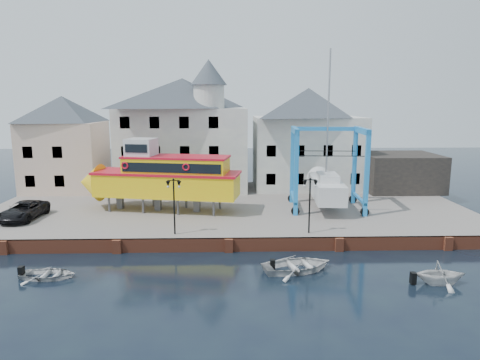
{
  "coord_description": "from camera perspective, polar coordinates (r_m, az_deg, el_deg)",
  "views": [
    {
      "loc": [
        -0.0,
        -29.42,
        10.69
      ],
      "look_at": [
        1.0,
        7.0,
        4.0
      ],
      "focal_mm": 32.0,
      "sensor_mm": 36.0,
      "label": 1
    }
  ],
  "objects": [
    {
      "name": "shed_dark",
      "position": [
        50.74,
        20.44,
        1.03
      ],
      "size": [
        8.0,
        7.0,
        4.0
      ],
      "primitive_type": "cube",
      "color": "black",
      "rests_on": "hardstanding"
    },
    {
      "name": "lamp_post_left",
      "position": [
        31.56,
        -8.82,
        -1.64
      ],
      "size": [
        1.12,
        0.32,
        4.2
      ],
      "color": "black",
      "rests_on": "hardstanding"
    },
    {
      "name": "van",
      "position": [
        40.12,
        -26.88,
        -3.65
      ],
      "size": [
        2.68,
        5.34,
        1.45
      ],
      "primitive_type": "imported",
      "rotation": [
        0.0,
        0.0,
        -0.05
      ],
      "color": "black",
      "rests_on": "hardstanding"
    },
    {
      "name": "ground",
      "position": [
        31.3,
        -1.5,
        -9.57
      ],
      "size": [
        140.0,
        140.0,
        0.0
      ],
      "primitive_type": "plane",
      "color": "black",
      "rests_on": "ground"
    },
    {
      "name": "motorboat_d",
      "position": [
        29.48,
        -24.19,
        -11.81
      ],
      "size": [
        3.42,
        2.51,
        0.69
      ],
      "primitive_type": "imported",
      "rotation": [
        0.0,
        0.0,
        1.53
      ],
      "color": "silver",
      "rests_on": "ground"
    },
    {
      "name": "lamp_post_right",
      "position": [
        31.88,
        9.31,
        -1.53
      ],
      "size": [
        1.12,
        0.32,
        4.2
      ],
      "color": "black",
      "rests_on": "hardstanding"
    },
    {
      "name": "quay_wall",
      "position": [
        31.23,
        -1.5,
        -8.64
      ],
      "size": [
        44.0,
        0.47,
        1.0
      ],
      "color": "brown",
      "rests_on": "ground"
    },
    {
      "name": "building_pink",
      "position": [
        50.92,
        -22.34,
        4.51
      ],
      "size": [
        8.0,
        7.0,
        10.3
      ],
      "color": "beige",
      "rests_on": "hardstanding"
    },
    {
      "name": "hardstanding",
      "position": [
        41.68,
        -1.53,
        -3.75
      ],
      "size": [
        44.0,
        22.0,
        1.0
      ],
      "primitive_type": "cube",
      "color": "#65625E",
      "rests_on": "ground"
    },
    {
      "name": "motorboat_c",
      "position": [
        28.73,
        25.02,
        -12.46
      ],
      "size": [
        3.01,
        2.63,
        1.54
      ],
      "primitive_type": "imported",
      "rotation": [
        0.0,
        0.0,
        1.53
      ],
      "color": "silver",
      "rests_on": "ground"
    },
    {
      "name": "motorboat_b",
      "position": [
        28.32,
        7.65,
        -11.87
      ],
      "size": [
        5.21,
        4.26,
        0.94
      ],
      "primitive_type": "imported",
      "rotation": [
        0.0,
        0.0,
        1.82
      ],
      "color": "silver",
      "rests_on": "ground"
    },
    {
      "name": "building_white_main",
      "position": [
        48.18,
        -7.42,
        6.33
      ],
      "size": [
        14.0,
        8.3,
        14.0
      ],
      "color": "#BCBCBC",
      "rests_on": "hardstanding"
    },
    {
      "name": "travel_lift",
      "position": [
        40.5,
        11.28,
        -0.2
      ],
      "size": [
        7.04,
        9.61,
        14.27
      ],
      "rotation": [
        0.0,
        0.0,
        -0.08
      ],
      "color": "#1274BC",
      "rests_on": "hardstanding"
    },
    {
      "name": "building_white_right",
      "position": [
        49.42,
        8.97,
        5.53
      ],
      "size": [
        12.0,
        8.0,
        11.2
      ],
      "color": "#BCBCBC",
      "rests_on": "hardstanding"
    },
    {
      "name": "tour_boat",
      "position": [
        38.97,
        -10.95,
        0.41
      ],
      "size": [
        15.26,
        6.24,
        6.47
      ],
      "rotation": [
        0.0,
        0.0,
        -0.19
      ],
      "color": "#59595E",
      "rests_on": "hardstanding"
    }
  ]
}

